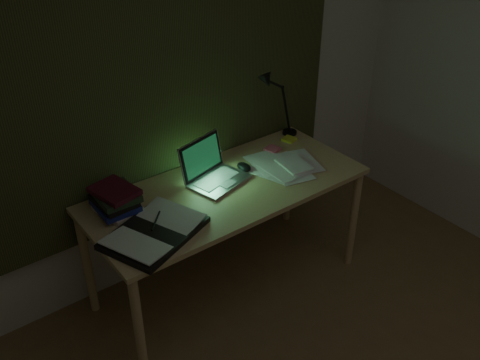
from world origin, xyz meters
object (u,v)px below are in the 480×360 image
at_px(open_textbook, 154,232).
at_px(desk_lamp, 291,98).
at_px(book_stack, 116,200).
at_px(laptop, 219,165).
at_px(loose_papers, 286,167).
at_px(desk, 228,238).

xyz_separation_m(open_textbook, desk_lamp, (1.23, 0.41, 0.23)).
xyz_separation_m(open_textbook, book_stack, (-0.06, 0.28, 0.06)).
distance_m(laptop, loose_papers, 0.43).
relative_size(laptop, loose_papers, 1.04).
bearing_deg(open_textbook, loose_papers, -15.59).
bearing_deg(book_stack, laptop, -8.21).
height_order(loose_papers, desk_lamp, desk_lamp).
bearing_deg(loose_papers, desk, 174.01).
xyz_separation_m(loose_papers, desk_lamp, (0.31, 0.32, 0.24)).
bearing_deg(laptop, open_textbook, -173.51).
distance_m(book_stack, desk_lamp, 1.31).
relative_size(desk, book_stack, 6.81).
height_order(laptop, desk_lamp, desk_lamp).
distance_m(open_textbook, desk_lamp, 1.32).
distance_m(desk, laptop, 0.48).
bearing_deg(laptop, desk_lamp, 2.03).
xyz_separation_m(desk, loose_papers, (0.39, -0.04, 0.37)).
distance_m(laptop, open_textbook, 0.57).
height_order(book_stack, desk_lamp, desk_lamp).
distance_m(desk, book_stack, 0.74).
xyz_separation_m(laptop, open_textbook, (-0.52, -0.20, -0.09)).
bearing_deg(loose_papers, laptop, 165.26).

